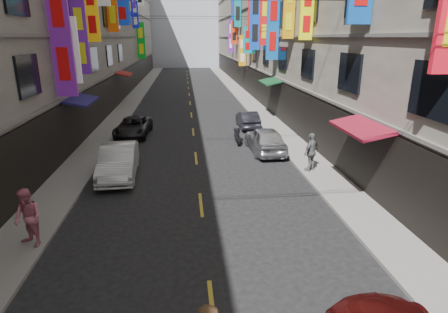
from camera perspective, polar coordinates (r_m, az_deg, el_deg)
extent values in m
cube|color=slate|center=(38.48, -14.24, 7.81)|extent=(2.00, 90.00, 0.12)
cube|color=slate|center=(38.63, 3.84, 8.35)|extent=(2.00, 90.00, 0.12)
cube|color=gray|center=(39.41, -24.62, 20.85)|extent=(10.00, 90.00, 19.00)
cube|color=black|center=(38.42, -15.83, 9.85)|extent=(0.12, 85.50, 3.00)
cube|color=#66635E|center=(38.24, -16.03, 12.37)|extent=(0.16, 90.00, 0.14)
cube|color=#66635E|center=(38.11, -16.45, 17.15)|extent=(0.16, 90.00, 0.14)
cube|color=#ABA190|center=(39.71, 13.37, 21.86)|extent=(10.00, 90.00, 19.00)
cube|color=black|center=(38.60, 5.29, 10.46)|extent=(0.12, 85.50, 3.00)
cube|color=#66635E|center=(38.42, 5.35, 12.98)|extent=(0.16, 90.00, 0.14)
cube|color=#66635E|center=(38.29, 5.50, 17.76)|extent=(0.16, 90.00, 0.14)
cube|color=#66635E|center=(38.43, 5.65, 22.53)|extent=(0.16, 90.00, 0.14)
cube|color=#ACB2C0|center=(87.69, -6.02, 20.69)|extent=(18.00, 8.00, 22.00)
cube|color=#5F1780|center=(20.60, -23.61, 16.31)|extent=(1.00, 0.18, 5.72)
cylinder|color=black|center=(20.62, -23.75, 16.30)|extent=(1.10, 0.08, 0.08)
cube|color=white|center=(22.45, -22.22, 14.70)|extent=(0.81, 0.18, 3.48)
cylinder|color=black|center=(22.47, -22.35, 14.69)|extent=(0.91, 0.08, 0.08)
cube|color=#FEFF0D|center=(23.15, 12.51, 20.83)|extent=(0.77, 0.18, 3.13)
cylinder|color=black|center=(23.16, 12.64, 20.82)|extent=(0.87, 0.08, 0.08)
cube|color=#501780|center=(24.53, -21.03, 16.73)|extent=(0.82, 0.18, 4.34)
cylinder|color=black|center=(24.54, -21.15, 16.72)|extent=(0.92, 0.08, 0.08)
cube|color=#CF970B|center=(26.80, 9.91, 21.41)|extent=(0.77, 0.18, 3.88)
cylinder|color=black|center=(26.81, 10.02, 21.41)|extent=(0.87, 0.08, 0.08)
cube|color=#FFB40D|center=(27.82, -19.57, 20.22)|extent=(0.89, 0.18, 3.95)
cylinder|color=black|center=(27.83, -19.67, 20.21)|extent=(0.99, 0.08, 0.08)
cube|color=#0F5AB5|center=(30.72, 7.46, 19.10)|extent=(0.96, 0.18, 5.03)
cylinder|color=black|center=(30.74, 7.55, 19.10)|extent=(1.06, 0.08, 0.08)
cube|color=red|center=(34.27, 6.17, 19.93)|extent=(0.82, 0.18, 4.10)
cylinder|color=black|center=(34.28, 6.26, 19.92)|extent=(0.92, 0.08, 0.08)
cube|color=#C94A0B|center=(35.71, -16.79, 21.82)|extent=(0.88, 0.18, 5.13)
cylinder|color=black|center=(35.72, -16.87, 21.81)|extent=(0.98, 0.08, 0.08)
cube|color=blue|center=(38.11, 4.76, 20.12)|extent=(0.99, 0.18, 5.62)
cylinder|color=black|center=(38.12, 4.84, 20.12)|extent=(1.09, 0.08, 0.08)
cube|color=#1038C2|center=(40.23, -15.30, 21.56)|extent=(1.24, 0.18, 3.98)
cylinder|color=black|center=(40.24, -15.38, 21.56)|extent=(1.34, 0.08, 0.08)
cube|color=red|center=(40.67, 4.27, 21.06)|extent=(0.76, 0.18, 3.48)
cylinder|color=black|center=(40.68, 4.34, 21.06)|extent=(0.86, 0.08, 0.08)
cube|color=#0C9494|center=(42.28, 3.61, 17.27)|extent=(0.97, 0.18, 2.75)
cylinder|color=black|center=(42.29, 3.68, 17.27)|extent=(1.07, 0.08, 0.08)
cube|color=#0E37A9|center=(43.93, -14.78, 21.40)|extent=(0.89, 0.18, 3.70)
cylinder|color=black|center=(43.94, -14.85, 21.40)|extent=(0.99, 0.08, 0.08)
cube|color=orange|center=(46.17, 2.83, 15.79)|extent=(0.85, 0.18, 3.51)
cylinder|color=black|center=(46.18, 2.89, 15.79)|extent=(0.95, 0.08, 0.08)
cube|color=#0B7784|center=(50.47, 2.12, 22.40)|extent=(0.91, 0.18, 5.80)
cylinder|color=black|center=(50.48, 2.18, 22.40)|extent=(1.01, 0.08, 0.08)
cube|color=#0E18AD|center=(52.41, -13.38, 20.27)|extent=(0.79, 0.18, 3.31)
cylinder|color=black|center=(52.42, -13.44, 20.27)|extent=(0.89, 0.08, 0.08)
cube|color=red|center=(53.70, 1.56, 18.68)|extent=(0.87, 0.18, 3.59)
cylinder|color=black|center=(53.70, 1.62, 18.67)|extent=(0.97, 0.08, 0.08)
cube|color=#0B7B1A|center=(55.76, -12.54, 16.82)|extent=(1.10, 0.18, 4.86)
cylinder|color=black|center=(55.77, -12.59, 16.82)|extent=(1.20, 0.08, 0.08)
cube|color=#721C9F|center=(58.13, 1.04, 17.87)|extent=(0.71, 0.18, 4.69)
cylinder|color=black|center=(58.13, 1.09, 17.87)|extent=(0.81, 0.08, 0.08)
cube|color=maroon|center=(15.53, 20.21, 4.25)|extent=(1.39, 3.20, 0.41)
cube|color=navy|center=(22.57, -21.01, 8.08)|extent=(1.39, 3.20, 0.41)
cube|color=#134724|center=(30.52, 7.08, 11.33)|extent=(1.39, 3.20, 0.41)
cube|color=maroon|center=(38.15, -15.03, 12.13)|extent=(1.39, 3.20, 0.41)
cylinder|color=black|center=(45.62, -5.70, 20.50)|extent=(14.00, 0.04, 0.04)
cube|color=gold|center=(9.87, -1.82, -22.13)|extent=(0.12, 2.20, 0.01)
cube|color=gold|center=(14.97, -3.53, -7.30)|extent=(0.12, 2.20, 0.01)
cube|color=gold|center=(20.56, -4.29, -0.24)|extent=(0.12, 2.20, 0.01)
cube|color=gold|center=(26.34, -4.72, 3.77)|extent=(0.12, 2.20, 0.01)
cube|color=gold|center=(32.19, -4.99, 6.33)|extent=(0.12, 2.20, 0.01)
cube|color=gold|center=(38.09, -5.19, 8.10)|extent=(0.12, 2.20, 0.01)
cube|color=gold|center=(44.02, -5.33, 9.39)|extent=(0.12, 2.20, 0.01)
cube|color=gold|center=(49.97, -5.44, 10.38)|extent=(0.12, 2.20, 0.01)
cube|color=gold|center=(55.92, -5.52, 11.15)|extent=(0.12, 2.20, 0.01)
cube|color=gold|center=(61.89, -5.59, 11.78)|extent=(0.12, 2.20, 0.01)
cube|color=gold|center=(67.86, -5.65, 12.29)|extent=(0.12, 2.20, 0.01)
cube|color=gold|center=(73.83, -5.70, 12.73)|extent=(0.12, 2.20, 0.01)
cylinder|color=black|center=(22.76, 2.24, 2.22)|extent=(0.13, 0.50, 0.50)
cylinder|color=black|center=(24.00, 1.84, 3.04)|extent=(0.13, 0.50, 0.50)
cube|color=black|center=(23.34, 2.04, 3.00)|extent=(0.32, 1.30, 0.18)
cube|color=black|center=(23.49, 1.97, 3.98)|extent=(0.33, 0.55, 0.22)
cylinder|color=black|center=(22.74, 2.23, 3.38)|extent=(0.08, 0.36, 0.88)
cylinder|color=black|center=(22.65, 2.24, 4.23)|extent=(0.50, 0.07, 0.06)
imported|color=silver|center=(18.31, -15.78, -0.69)|extent=(1.83, 4.66, 1.51)
imported|color=black|center=(25.77, -13.66, 4.41)|extent=(2.34, 4.56, 1.23)
imported|color=#B9B9BE|center=(21.56, 6.29, 2.59)|extent=(1.90, 4.41, 1.48)
imported|color=#222229|center=(27.42, 3.63, 5.65)|extent=(1.33, 3.71, 1.22)
imported|color=#D77285|center=(13.05, -27.72, -8.30)|extent=(1.10, 1.04, 1.87)
imported|color=slate|center=(18.48, 13.16, 0.69)|extent=(1.26, 1.18, 1.88)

